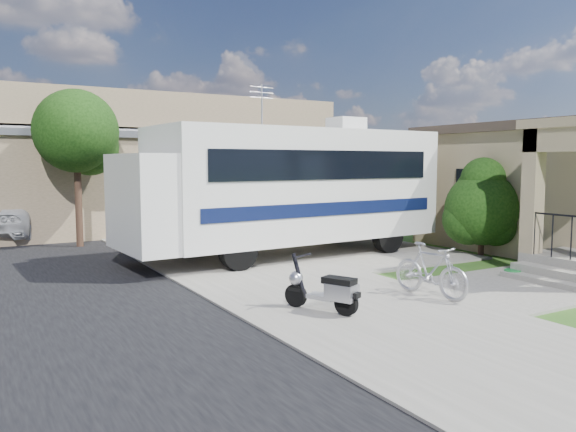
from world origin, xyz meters
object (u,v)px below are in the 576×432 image
motorhome (287,186)px  garden_hose (512,275)px  bicycle (431,273)px  shrub (482,206)px  scooter (326,290)px

motorhome → garden_hose: bearing=-63.4°
bicycle → shrub: bearing=24.3°
scooter → bicycle: size_ratio=0.81×
garden_hose → scooter: bearing=-175.3°
bicycle → motorhome: bearing=81.3°
shrub → scooter: bearing=-157.6°
garden_hose → bicycle: bearing=-170.2°
motorhome → shrub: bearing=-31.2°
bicycle → garden_hose: 2.96m
motorhome → bicycle: bearing=-94.4°
shrub → bicycle: bearing=-148.0°
garden_hose → motorhome: bearing=120.0°
scooter → garden_hose: (5.11, 0.42, -0.34)m
scooter → motorhome: bearing=41.4°
motorhome → garden_hose: motorhome is taller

